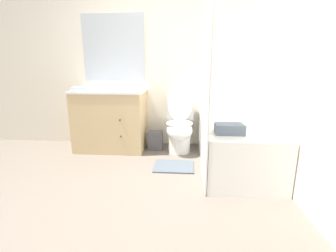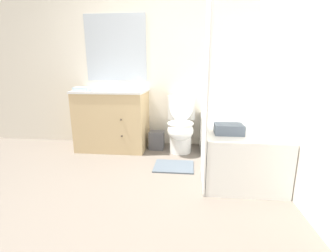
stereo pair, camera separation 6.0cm
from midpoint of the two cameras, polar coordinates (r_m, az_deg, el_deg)
ground_plane at (r=1.99m, az=-4.58°, el=-19.57°), size 14.00×14.00×0.00m
wall_back at (r=3.38m, az=0.32°, el=16.35°), size 8.00×0.06×2.50m
wall_right at (r=2.67m, az=27.70°, el=15.61°), size 0.05×2.70×2.50m
vanity_cabinet at (r=3.30m, az=-13.31°, el=1.73°), size 0.97×0.61×0.84m
sink_faucet at (r=3.44m, az=-12.58°, el=9.71°), size 0.14×0.12×0.12m
toilet at (r=3.10m, az=3.83°, el=0.00°), size 0.38×0.62×0.83m
bathtub at (r=2.77m, az=16.95°, el=-4.44°), size 0.73×1.51×0.51m
shower_curtain at (r=2.12m, az=10.45°, el=9.69°), size 0.02×0.57×1.89m
wastebasket at (r=3.24m, az=-2.35°, el=-3.63°), size 0.21×0.17×0.26m
tissue_box at (r=3.19m, az=-12.16°, el=9.73°), size 0.11×0.15×0.12m
soap_dispenser at (r=3.19m, az=-6.68°, el=10.53°), size 0.06×0.06×0.18m
hand_towel_folded at (r=3.23m, az=-20.40°, el=8.82°), size 0.20×0.16×0.05m
bath_towel_folded at (r=2.22m, az=15.93°, el=-0.69°), size 0.27×0.20×0.10m
bath_mat at (r=2.68m, az=2.16°, el=-10.19°), size 0.46×0.36×0.02m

